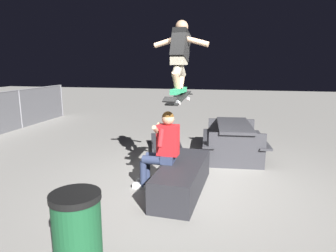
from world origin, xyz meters
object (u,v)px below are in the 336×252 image
at_px(person_sitting_on_ledge, 162,147).
at_px(kicker_ramp, 166,148).
at_px(skateboard, 179,98).
at_px(skater_airborne, 180,53).
at_px(picnic_table_back, 234,135).
at_px(trash_bin, 78,237).
at_px(ledge_box_main, 183,178).

relative_size(person_sitting_on_ledge, kicker_ramp, 0.92).
height_order(skateboard, skater_airborne, skater_airborne).
relative_size(skateboard, picnic_table_back, 0.57).
bearing_deg(person_sitting_on_ledge, trash_bin, 173.27).
relative_size(skateboard, kicker_ramp, 0.73).
height_order(skateboard, kicker_ramp, skateboard).
xyz_separation_m(kicker_ramp, picnic_table_back, (-0.21, -1.57, 0.44)).
distance_m(person_sitting_on_ledge, skater_airborne, 1.50).
bearing_deg(trash_bin, picnic_table_back, -18.25).
relative_size(ledge_box_main, person_sitting_on_ledge, 1.40).
bearing_deg(kicker_ramp, skater_airborne, -161.69).
relative_size(person_sitting_on_ledge, trash_bin, 1.47).
distance_m(ledge_box_main, trash_bin, 2.32).
bearing_deg(picnic_table_back, trash_bin, 161.75).
relative_size(skateboard, trash_bin, 1.17).
bearing_deg(ledge_box_main, person_sitting_on_ledge, 82.61).
height_order(ledge_box_main, picnic_table_back, picnic_table_back).
xyz_separation_m(skateboard, picnic_table_back, (1.92, -0.89, -1.01)).
distance_m(picnic_table_back, trash_bin, 4.52).
bearing_deg(skateboard, trash_bin, 167.58).
bearing_deg(skater_airborne, skateboard, 173.71).
height_order(kicker_ramp, trash_bin, trash_bin).
xyz_separation_m(skateboard, kicker_ramp, (2.13, 0.68, -1.44)).
distance_m(kicker_ramp, picnic_table_back, 1.65).
height_order(kicker_ramp, picnic_table_back, picnic_table_back).
relative_size(skater_airborne, picnic_table_back, 0.62).
bearing_deg(person_sitting_on_ledge, skateboard, -67.99).
bearing_deg(skater_airborne, picnic_table_back, -25.44).
relative_size(ledge_box_main, skater_airborne, 1.63).
height_order(person_sitting_on_ledge, skateboard, skateboard).
height_order(skater_airborne, picnic_table_back, skater_airborne).
height_order(skater_airborne, trash_bin, skater_airborne).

